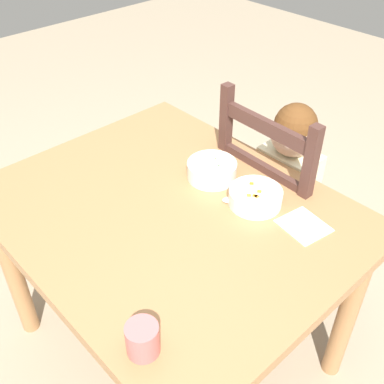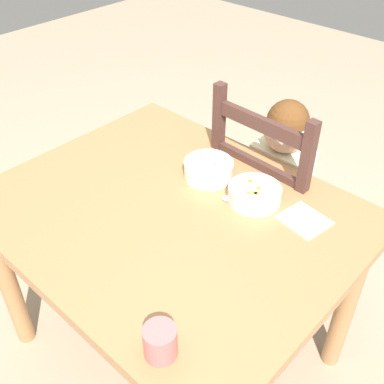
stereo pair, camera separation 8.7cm
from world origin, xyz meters
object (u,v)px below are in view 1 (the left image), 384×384
child_figure (283,183)px  drinking_cup (143,339)px  dining_table (170,234)px  dining_chair (278,214)px  bowl_of_carrots (255,197)px  spoon (235,200)px  bowl_of_peas (212,170)px

child_figure → drinking_cup: (0.28, -0.89, 0.16)m
dining_table → dining_chair: size_ratio=1.13×
child_figure → bowl_of_carrots: size_ratio=5.57×
dining_chair → drinking_cup: (0.28, -0.89, 0.32)m
spoon → drinking_cup: bearing=-67.5°
spoon → dining_table: bearing=-123.5°
dining_table → bowl_of_carrots: size_ratio=6.69×
spoon → child_figure: bearing=98.1°
child_figure → spoon: 0.36m
bowl_of_peas → bowl_of_carrots: (0.20, -0.00, -0.00)m
bowl_of_peas → spoon: bearing=-14.3°
child_figure → drinking_cup: bearing=-72.6°
bowl_of_carrots → child_figure: bearing=108.7°
dining_table → bowl_of_carrots: 0.31m
spoon → drinking_cup: (0.23, -0.56, 0.04)m
bowl_of_carrots → drinking_cup: 0.62m
dining_chair → bowl_of_peas: (-0.10, -0.29, 0.31)m
child_figure → spoon: (0.05, -0.33, 0.13)m
bowl_of_peas → drinking_cup: size_ratio=2.03×
dining_table → child_figure: child_figure is taller
bowl_of_peas → spoon: 0.15m
dining_chair → bowl_of_carrots: dining_chair is taller
dining_table → child_figure: 0.51m
child_figure → bowl_of_peas: child_figure is taller
dining_chair → child_figure: 0.16m
spoon → drinking_cup: drinking_cup is taller
dining_table → drinking_cup: size_ratio=13.67×
child_figure → bowl_of_carrots: (0.10, -0.29, 0.15)m
bowl_of_peas → child_figure: bearing=71.3°
child_figure → drinking_cup: child_figure is taller
bowl_of_carrots → spoon: bowl_of_carrots is taller
spoon → drinking_cup: size_ratio=1.41×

